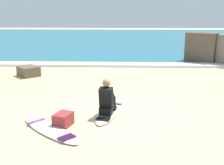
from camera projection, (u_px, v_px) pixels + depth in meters
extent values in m
plane|color=#CCB584|center=(112.00, 110.00, 7.97)|extent=(80.00, 80.00, 0.00)
cube|color=teal|center=(120.00, 39.00, 27.70)|extent=(80.00, 28.00, 0.10)
cube|color=white|center=(117.00, 65.00, 14.43)|extent=(80.00, 0.90, 0.11)
ellipsoid|color=#EFE5C6|center=(109.00, 111.00, 7.74)|extent=(0.89, 2.12, 0.07)
cube|color=black|center=(114.00, 104.00, 8.27)|extent=(0.49, 0.19, 0.01)
cube|color=black|center=(103.00, 119.00, 7.11)|extent=(0.40, 0.30, 0.01)
cube|color=black|center=(106.00, 111.00, 7.36)|extent=(0.36, 0.32, 0.20)
cylinder|color=black|center=(104.00, 103.00, 7.52)|extent=(0.23, 0.43, 0.43)
cylinder|color=black|center=(105.00, 102.00, 7.73)|extent=(0.17, 0.28, 0.42)
cube|color=black|center=(106.00, 108.00, 7.84)|extent=(0.14, 0.24, 0.05)
cylinder|color=black|center=(111.00, 104.00, 7.48)|extent=(0.23, 0.43, 0.43)
cylinder|color=black|center=(114.00, 102.00, 7.68)|extent=(0.17, 0.28, 0.42)
cube|color=black|center=(114.00, 108.00, 7.79)|extent=(0.14, 0.24, 0.05)
cube|color=black|center=(106.00, 98.00, 7.32)|extent=(0.39, 0.35, 0.57)
sphere|color=#A37556|center=(106.00, 83.00, 7.25)|extent=(0.21, 0.21, 0.21)
cylinder|color=black|center=(103.00, 95.00, 7.48)|extent=(0.17, 0.41, 0.31)
cylinder|color=black|center=(113.00, 95.00, 7.42)|extent=(0.17, 0.41, 0.31)
ellipsoid|color=white|center=(50.00, 129.00, 6.56)|extent=(1.90, 1.84, 0.07)
cube|color=purple|center=(37.00, 121.00, 6.96)|extent=(0.40, 0.42, 0.01)
cube|color=#351037|center=(67.00, 137.00, 6.07)|extent=(0.42, 0.43, 0.01)
cube|color=brown|center=(201.00, 48.00, 15.03)|extent=(1.71, 1.47, 1.60)
cube|color=#756656|center=(214.00, 49.00, 15.95)|extent=(1.85, 1.79, 1.30)
cube|color=brown|center=(29.00, 71.00, 12.10)|extent=(1.14, 1.15, 0.42)
cube|color=maroon|center=(63.00, 120.00, 6.82)|extent=(0.48, 0.56, 0.32)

